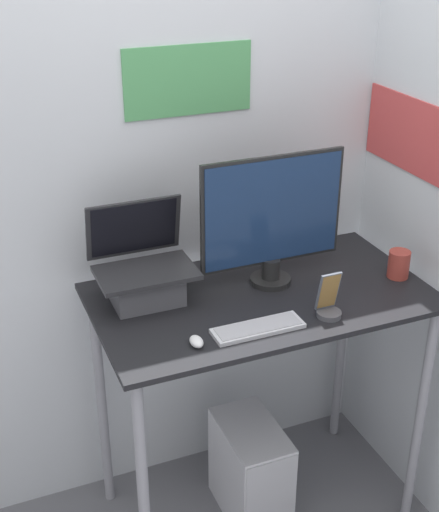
# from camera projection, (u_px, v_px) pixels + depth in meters

# --- Properties ---
(wall_back) EXTENTS (6.00, 0.06, 2.60)m
(wall_back) POSITION_uv_depth(u_px,v_px,m) (216.00, 177.00, 2.70)
(wall_back) COLOR silver
(wall_back) RESTS_ON ground_plane
(desk) EXTENTS (1.17, 0.66, 1.00)m
(desk) POSITION_uv_depth(u_px,v_px,m) (260.00, 329.00, 2.55)
(desk) COLOR black
(desk) RESTS_ON ground_plane
(laptop) EXTENTS (0.33, 0.26, 0.33)m
(laptop) POSITION_uv_depth(u_px,v_px,m) (145.00, 276.00, 2.41)
(laptop) COLOR #4C4C51
(laptop) RESTS_ON desk
(monitor) EXTENTS (0.53, 0.15, 0.48)m
(monitor) POSITION_uv_depth(u_px,v_px,m) (272.00, 221.00, 2.46)
(monitor) COLOR black
(monitor) RESTS_ON desk
(keyboard) EXTENTS (0.30, 0.09, 0.02)m
(keyboard) POSITION_uv_depth(u_px,v_px,m) (258.00, 328.00, 2.28)
(keyboard) COLOR silver
(keyboard) RESTS_ON desk
(mouse) EXTENTS (0.04, 0.06, 0.03)m
(mouse) POSITION_uv_depth(u_px,v_px,m) (196.00, 342.00, 2.19)
(mouse) COLOR white
(mouse) RESTS_ON desk
(cell_phone) EXTENTS (0.08, 0.08, 0.16)m
(cell_phone) POSITION_uv_depth(u_px,v_px,m) (329.00, 304.00, 2.34)
(cell_phone) COLOR #4C4C51
(cell_phone) RESTS_ON desk
(computer_tower) EXTENTS (0.22, 0.37, 0.42)m
(computer_tower) POSITION_uv_depth(u_px,v_px,m) (251.00, 471.00, 2.82)
(computer_tower) COLOR silver
(computer_tower) RESTS_ON ground_plane
(mug) EXTENTS (0.08, 0.08, 0.10)m
(mug) POSITION_uv_depth(u_px,v_px,m) (399.00, 264.00, 2.58)
(mug) COLOR #9E382D
(mug) RESTS_ON desk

